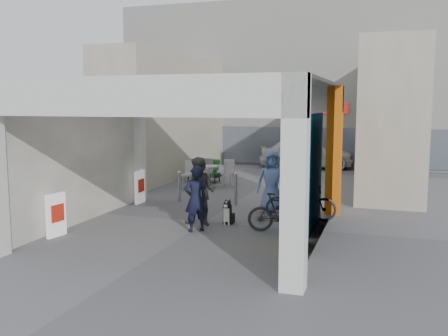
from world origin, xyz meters
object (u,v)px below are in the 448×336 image
(man_with_dog, at_px, (196,199))
(bicycle_front, at_px, (301,202))
(man_elderly, at_px, (272,182))
(man_crates, at_px, (307,160))
(produce_stand, at_px, (204,173))
(white_van, at_px, (306,153))
(border_collie, at_px, (228,214))
(man_back_turned, at_px, (200,191))
(bicycle_rear, at_px, (281,212))
(cafe_set, at_px, (208,177))

(man_with_dog, bearing_deg, bicycle_front, 178.02)
(man_elderly, distance_m, man_crates, 6.28)
(produce_stand, bearing_deg, white_van, 34.89)
(border_collie, relative_size, man_elderly, 0.37)
(man_back_turned, xyz_separation_m, bicycle_front, (2.30, 1.30, -0.37))
(bicycle_rear, bearing_deg, produce_stand, 19.98)
(man_back_turned, xyz_separation_m, man_elderly, (1.36, 2.05, 0.01))
(produce_stand, bearing_deg, bicycle_rear, -80.80)
(bicycle_rear, bearing_deg, man_elderly, 4.53)
(bicycle_rear, xyz_separation_m, white_van, (-1.29, 11.88, 0.27))
(man_back_turned, relative_size, bicycle_front, 0.93)
(cafe_set, xyz_separation_m, produce_stand, (-0.57, 1.11, -0.01))
(cafe_set, distance_m, man_with_dog, 6.38)
(cafe_set, height_order, man_with_dog, man_with_dog)
(man_with_dog, bearing_deg, cafe_set, -115.63)
(border_collie, bearing_deg, bicycle_rear, -17.48)
(man_elderly, bearing_deg, man_crates, 75.94)
(cafe_set, distance_m, bicycle_rear, 6.70)
(produce_stand, distance_m, man_back_turned, 7.01)
(man_elderly, distance_m, white_van, 9.83)
(border_collie, height_order, man_crates, man_crates)
(cafe_set, height_order, bicycle_front, cafe_set)
(white_van, bearing_deg, border_collie, 163.97)
(man_elderly, bearing_deg, cafe_set, 118.81)
(man_with_dog, bearing_deg, bicycle_rear, 153.75)
(border_collie, xyz_separation_m, white_van, (0.13, 11.53, 0.48))
(white_van, bearing_deg, man_with_dog, 161.67)
(man_crates, relative_size, bicycle_rear, 1.05)
(cafe_set, bearing_deg, produce_stand, 117.06)
(man_with_dog, relative_size, bicycle_rear, 1.00)
(man_with_dog, height_order, bicycle_front, man_with_dog)
(man_crates, height_order, bicycle_rear, man_crates)
(man_with_dog, xyz_separation_m, white_van, (0.64, 12.47, -0.04))
(produce_stand, height_order, man_crates, man_crates)
(cafe_set, bearing_deg, man_back_turned, -71.85)
(cafe_set, height_order, border_collie, cafe_set)
(border_collie, relative_size, man_with_dog, 0.42)
(man_elderly, bearing_deg, white_van, 79.63)
(man_crates, bearing_deg, bicycle_rear, 74.43)
(produce_stand, height_order, man_with_dog, man_with_dog)
(border_collie, xyz_separation_m, man_crates, (0.75, 8.01, 0.56))
(man_elderly, xyz_separation_m, white_van, (-0.60, 9.81, -0.13))
(man_with_dog, relative_size, white_van, 0.36)
(border_collie, distance_m, white_van, 11.54)
(man_back_turned, bearing_deg, bicycle_front, 32.64)
(man_crates, relative_size, bicycle_front, 0.89)
(man_crates, distance_m, bicycle_rear, 8.39)
(border_collie, bearing_deg, produce_stand, 111.98)
(produce_stand, height_order, white_van, white_van)
(cafe_set, xyz_separation_m, man_crates, (3.17, 2.86, 0.46))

